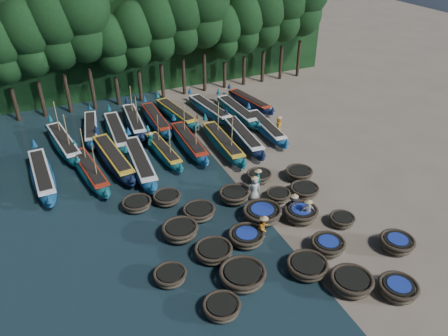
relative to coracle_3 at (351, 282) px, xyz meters
name	(u,v)px	position (x,y,z in m)	size (l,w,h in m)	color
ground	(251,201)	(-1.12, 9.09, -0.47)	(120.00, 120.00, 0.00)	#7A6B59
foliage_wall	(149,40)	(-1.12, 32.59, 4.53)	(40.00, 3.00, 10.00)	black
coracle_3	(351,282)	(0.00, 0.00, 0.00)	(2.34, 2.34, 0.82)	brown
coracle_4	(398,288)	(1.91, -1.28, -0.03)	(2.23, 2.23, 0.75)	brown
coracle_5	(222,307)	(-6.70, 1.28, -0.09)	(2.16, 2.16, 0.67)	brown
coracle_6	(243,275)	(-4.89, 2.70, 0.00)	(3.03, 3.03, 0.82)	brown
coracle_7	(307,267)	(-1.41, 1.92, -0.04)	(2.38, 2.38, 0.74)	brown
coracle_8	(328,245)	(0.60, 2.86, -0.02)	(2.10, 2.10, 0.77)	brown
coracle_9	(397,243)	(4.31, 1.40, -0.02)	(2.20, 2.20, 0.78)	brown
coracle_10	(170,276)	(-8.32, 4.30, -0.10)	(1.79, 1.79, 0.65)	brown
coracle_11	(213,251)	(-5.53, 5.07, -0.06)	(2.59, 2.59, 0.71)	brown
coracle_12	(246,237)	(-3.29, 5.43, -0.04)	(2.43, 2.43, 0.73)	brown
coracle_13	(301,213)	(0.78, 5.99, 0.02)	(2.25, 2.25, 0.85)	brown
coracle_14	(342,220)	(2.84, 4.51, -0.10)	(1.62, 1.62, 0.64)	brown
coracle_15	(180,231)	(-6.67, 7.44, 0.02)	(2.35, 2.35, 0.85)	brown
coracle_16	(199,212)	(-4.94, 8.84, -0.06)	(2.23, 2.23, 0.71)	brown
coracle_17	(262,213)	(-1.43, 6.97, 0.02)	(2.73, 2.73, 0.85)	brown
coracle_18	(278,195)	(0.59, 8.41, -0.09)	(1.78, 1.78, 0.65)	brown
coracle_19	(304,190)	(2.48, 8.18, -0.07)	(2.23, 2.23, 0.70)	brown
coracle_20	(137,204)	(-8.31, 11.33, -0.11)	(2.09, 2.09, 0.63)	brown
coracle_21	(167,198)	(-6.32, 11.16, -0.09)	(1.88, 1.88, 0.66)	brown
coracle_22	(234,195)	(-2.15, 9.51, -0.01)	(2.24, 2.24, 0.80)	brown
coracle_23	(259,176)	(0.52, 11.04, -0.08)	(2.19, 2.19, 0.68)	brown
coracle_24	(299,174)	(3.26, 10.10, -0.02)	(2.06, 2.06, 0.77)	brown
long_boat_0	(42,175)	(-13.63, 17.16, 0.12)	(1.92, 8.76, 1.54)	navy
long_boat_1	(90,171)	(-10.43, 16.43, 0.08)	(2.43, 8.06, 3.45)	#10555E
long_boat_2	(113,158)	(-8.52, 17.55, 0.14)	(2.51, 8.97, 1.59)	#0D1B31
long_boat_3	(140,162)	(-6.85, 16.06, 0.14)	(2.00, 9.12, 1.61)	navy
long_boat_4	(163,151)	(-4.67, 17.27, 0.03)	(1.81, 7.36, 3.13)	#10555E
long_boat_5	(189,142)	(-2.38, 17.72, 0.09)	(1.53, 8.30, 3.53)	navy
long_boat_6	(223,143)	(0.06, 16.42, 0.12)	(1.75, 8.66, 3.68)	#10555E
long_boat_7	(243,136)	(2.05, 16.81, 0.11)	(2.08, 8.52, 1.50)	#0D1B31
long_boat_8	(266,128)	(4.62, 17.55, 0.07)	(1.89, 8.04, 1.42)	navy
long_boat_9	(64,143)	(-11.66, 21.61, 0.12)	(2.72, 8.66, 3.71)	#10555E
long_boat_10	(91,129)	(-9.18, 23.54, 0.05)	(2.43, 7.60, 1.35)	navy
long_boat_11	(117,132)	(-7.32, 21.76, 0.13)	(1.94, 8.83, 1.56)	#10555E
long_boat_12	(134,121)	(-5.44, 23.41, 0.08)	(1.99, 8.11, 3.45)	#0D1B31
long_boat_13	(156,119)	(-3.56, 23.01, 0.08)	(1.46, 8.13, 1.43)	navy
long_boat_14	(176,113)	(-1.50, 23.52, 0.08)	(2.68, 8.10, 1.44)	#10555E
long_boat_15	(210,110)	(1.67, 23.06, 0.09)	(2.54, 8.28, 1.47)	navy
long_boat_16	(237,111)	(3.83, 21.64, 0.10)	(1.78, 8.42, 1.48)	#10555E
long_boat_17	(250,101)	(6.03, 23.41, 0.03)	(2.53, 7.35, 1.31)	#0D1B31
fisherman_0	(254,188)	(-0.86, 9.16, 0.46)	(0.97, 0.76, 1.94)	beige
fisherman_1	(258,180)	(-0.22, 9.87, 0.49)	(0.65, 0.75, 1.93)	#166058
fisherman_2	(264,227)	(-2.22, 5.35, 0.37)	(0.91, 0.80, 1.76)	orange
fisherman_3	(293,206)	(0.50, 6.45, 0.40)	(1.19, 0.87, 1.84)	black
fisherman_4	(308,211)	(1.00, 5.63, 0.40)	(0.99, 0.55, 1.80)	beige
fisherman_5	(151,141)	(-5.26, 18.61, 0.35)	(1.27, 1.41, 1.76)	#166058
fisherman_6	(279,125)	(5.58, 17.06, 0.39)	(0.72, 0.89, 1.78)	orange
tree_1	(0,48)	(-14.82, 29.09, 6.18)	(4.09, 4.09, 9.65)	black
tree_2	(28,37)	(-12.52, 29.09, 6.85)	(4.51, 4.51, 10.63)	black
tree_3	(54,27)	(-10.22, 29.09, 7.53)	(4.92, 4.92, 11.60)	black
tree_4	(80,16)	(-7.92, 29.09, 8.20)	(5.34, 5.34, 12.58)	black
tree_5	(111,44)	(-5.62, 29.09, 5.50)	(3.68, 3.68, 8.68)	black
tree_6	(135,34)	(-3.32, 29.09, 6.18)	(4.09, 4.09, 9.65)	black
tree_7	(158,25)	(-1.02, 29.09, 6.85)	(4.51, 4.51, 10.63)	black
tree_8	(181,15)	(1.28, 29.09, 7.53)	(4.92, 4.92, 11.60)	black
tree_9	(203,6)	(3.58, 29.09, 8.20)	(5.34, 5.34, 12.58)	black
tree_10	(225,32)	(5.88, 29.09, 5.50)	(3.68, 3.68, 8.68)	black
tree_11	(245,23)	(8.18, 29.09, 6.18)	(4.09, 4.09, 9.65)	black
tree_12	(265,14)	(10.48, 29.09, 6.85)	(4.51, 4.51, 10.63)	black
tree_13	(285,5)	(12.78, 29.09, 7.53)	(4.92, 4.92, 11.60)	black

